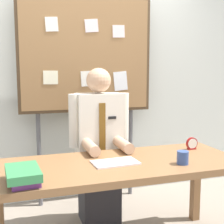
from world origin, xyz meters
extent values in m
cube|color=silver|center=(0.00, 1.22, 1.35)|extent=(6.40, 0.08, 2.70)
cube|color=brown|center=(0.00, 0.00, 0.70)|extent=(1.84, 0.73, 0.05)
cube|color=brown|center=(0.86, 0.31, 0.34)|extent=(0.07, 0.07, 0.68)
cube|color=#2D2D33|center=(0.00, 0.56, 0.22)|extent=(0.34, 0.30, 0.44)
cube|color=silver|center=(0.00, 0.56, 0.82)|extent=(0.40, 0.22, 0.75)
sphere|color=tan|center=(0.00, 0.56, 1.31)|extent=(0.22, 0.22, 0.22)
cylinder|color=silver|center=(-0.23, 0.54, 0.96)|extent=(0.09, 0.09, 0.47)
cylinder|color=silver|center=(0.23, 0.54, 0.96)|extent=(0.09, 0.09, 0.47)
cylinder|color=tan|center=(-0.14, 0.30, 0.78)|extent=(0.09, 0.30, 0.09)
cylinder|color=tan|center=(0.14, 0.30, 0.78)|extent=(0.09, 0.30, 0.09)
cube|color=brown|center=(0.00, 0.44, 0.87)|extent=(0.06, 0.01, 0.49)
cube|color=black|center=(0.09, 0.44, 0.99)|extent=(0.07, 0.01, 0.02)
cube|color=#4C3823|center=(0.00, 1.02, 1.56)|extent=(1.37, 0.05, 1.18)
cube|color=olive|center=(0.00, 1.01, 1.56)|extent=(1.31, 0.04, 1.12)
cylinder|color=#59595E|center=(-0.50, 1.05, 0.50)|extent=(0.04, 0.04, 1.00)
cylinder|color=#59595E|center=(0.50, 1.05, 0.50)|extent=(0.04, 0.04, 1.00)
cube|color=silver|center=(0.33, 0.99, 1.79)|extent=(0.13, 0.00, 0.13)
cube|color=white|center=(-0.35, 0.99, 1.84)|extent=(0.13, 0.00, 0.14)
cube|color=silver|center=(0.05, 0.99, 1.84)|extent=(0.15, 0.00, 0.14)
cube|color=#F4EFCC|center=(-0.37, 0.99, 1.33)|extent=(0.14, 0.00, 0.13)
cube|color=white|center=(0.36, 0.99, 1.29)|extent=(0.16, 0.00, 0.21)
cube|color=white|center=(0.00, 0.99, 1.31)|extent=(0.14, 0.00, 0.16)
cube|color=#72337F|center=(-0.67, -0.22, 0.74)|extent=(0.18, 0.25, 0.04)
cube|color=#337F47|center=(-0.68, -0.22, 0.79)|extent=(0.21, 0.31, 0.05)
cube|color=silver|center=(-0.03, -0.02, 0.73)|extent=(0.34, 0.21, 0.01)
cylinder|color=maroon|center=(0.71, 0.16, 0.78)|extent=(0.10, 0.02, 0.10)
cylinder|color=white|center=(0.71, 0.15, 0.78)|extent=(0.08, 0.00, 0.08)
cube|color=maroon|center=(0.71, 0.16, 0.73)|extent=(0.07, 0.04, 0.01)
cylinder|color=#334C8C|center=(0.42, -0.18, 0.77)|extent=(0.08, 0.08, 0.09)
camera|label=1|loc=(-0.70, -2.03, 1.38)|focal=48.40mm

